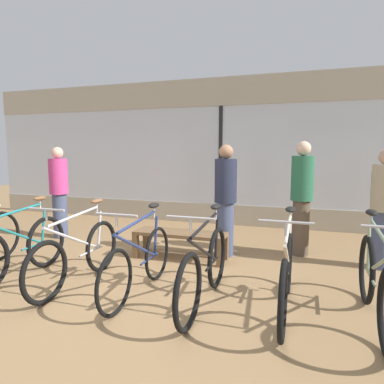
{
  "coord_description": "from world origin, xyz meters",
  "views": [
    {
      "loc": [
        1.78,
        -3.52,
        1.63
      ],
      "look_at": [
        0.0,
        1.83,
        0.95
      ],
      "focal_mm": 32.0,
      "sensor_mm": 36.0,
      "label": 1
    }
  ],
  "objects_px": {
    "bicycle_right": "(287,275)",
    "bicycle_far_right": "(376,284)",
    "display_bench": "(180,237)",
    "bicycle_center_right": "(205,269)",
    "bicycle_center": "(139,261)",
    "customer_near_bench": "(226,196)",
    "bicycle_center_left": "(77,254)",
    "customer_by_window": "(302,196)",
    "customer_near_rack": "(59,190)",
    "bicycle_left": "(19,249)",
    "customer_mid_floor": "(383,205)"
  },
  "relations": [
    {
      "from": "customer_near_rack",
      "to": "bicycle_center_right",
      "type": "bearing_deg",
      "value": -29.21
    },
    {
      "from": "bicycle_right",
      "to": "display_bench",
      "type": "relative_size",
      "value": 1.26
    },
    {
      "from": "customer_by_window",
      "to": "customer_mid_floor",
      "type": "relative_size",
      "value": 1.08
    },
    {
      "from": "bicycle_right",
      "to": "customer_near_bench",
      "type": "height_order",
      "value": "customer_near_bench"
    },
    {
      "from": "bicycle_center",
      "to": "bicycle_far_right",
      "type": "height_order",
      "value": "bicycle_far_right"
    },
    {
      "from": "bicycle_right",
      "to": "bicycle_far_right",
      "type": "bearing_deg",
      "value": -0.67
    },
    {
      "from": "customer_by_window",
      "to": "customer_near_bench",
      "type": "relative_size",
      "value": 1.03
    },
    {
      "from": "bicycle_center_left",
      "to": "bicycle_center",
      "type": "xyz_separation_m",
      "value": [
        0.84,
        -0.02,
        0.01
      ]
    },
    {
      "from": "bicycle_center_left",
      "to": "display_bench",
      "type": "distance_m",
      "value": 1.59
    },
    {
      "from": "bicycle_left",
      "to": "customer_mid_floor",
      "type": "distance_m",
      "value": 4.89
    },
    {
      "from": "bicycle_left",
      "to": "bicycle_center_left",
      "type": "height_order",
      "value": "bicycle_left"
    },
    {
      "from": "bicycle_left",
      "to": "bicycle_center_right",
      "type": "distance_m",
      "value": 2.46
    },
    {
      "from": "bicycle_center_right",
      "to": "bicycle_right",
      "type": "relative_size",
      "value": 1.0
    },
    {
      "from": "customer_mid_floor",
      "to": "bicycle_far_right",
      "type": "bearing_deg",
      "value": -101.67
    },
    {
      "from": "bicycle_center_right",
      "to": "bicycle_center",
      "type": "bearing_deg",
      "value": 178.55
    },
    {
      "from": "bicycle_far_right",
      "to": "bicycle_right",
      "type": "bearing_deg",
      "value": 179.33
    },
    {
      "from": "customer_near_rack",
      "to": "customer_mid_floor",
      "type": "distance_m",
      "value": 5.41
    },
    {
      "from": "bicycle_center_left",
      "to": "customer_by_window",
      "type": "relative_size",
      "value": 0.99
    },
    {
      "from": "bicycle_center_right",
      "to": "bicycle_right",
      "type": "bearing_deg",
      "value": 6.23
    },
    {
      "from": "bicycle_center_left",
      "to": "bicycle_far_right",
      "type": "bearing_deg",
      "value": 0.77
    },
    {
      "from": "bicycle_right",
      "to": "customer_near_rack",
      "type": "height_order",
      "value": "customer_near_rack"
    },
    {
      "from": "bicycle_center_left",
      "to": "customer_mid_floor",
      "type": "relative_size",
      "value": 1.06
    },
    {
      "from": "bicycle_center",
      "to": "customer_near_rack",
      "type": "xyz_separation_m",
      "value": [
        -2.63,
        1.88,
        0.51
      ]
    },
    {
      "from": "bicycle_left",
      "to": "bicycle_far_right",
      "type": "distance_m",
      "value": 4.09
    },
    {
      "from": "customer_near_rack",
      "to": "bicycle_far_right",
      "type": "bearing_deg",
      "value": -19.91
    },
    {
      "from": "bicycle_center_right",
      "to": "bicycle_far_right",
      "type": "distance_m",
      "value": 1.63
    },
    {
      "from": "customer_near_bench",
      "to": "bicycle_far_right",
      "type": "bearing_deg",
      "value": -43.13
    },
    {
      "from": "display_bench",
      "to": "customer_near_bench",
      "type": "xyz_separation_m",
      "value": [
        0.61,
        0.39,
        0.59
      ]
    },
    {
      "from": "customer_near_bench",
      "to": "bicycle_center_left",
      "type": "bearing_deg",
      "value": -129.48
    },
    {
      "from": "bicycle_left",
      "to": "customer_near_rack",
      "type": "xyz_separation_m",
      "value": [
        -0.94,
        1.93,
        0.51
      ]
    },
    {
      "from": "display_bench",
      "to": "customer_mid_floor",
      "type": "distance_m",
      "value": 2.9
    },
    {
      "from": "bicycle_center_left",
      "to": "customer_by_window",
      "type": "xyz_separation_m",
      "value": [
        2.55,
        2.14,
        0.56
      ]
    },
    {
      "from": "bicycle_center",
      "to": "customer_by_window",
      "type": "xyz_separation_m",
      "value": [
        1.71,
        2.15,
        0.55
      ]
    },
    {
      "from": "bicycle_left",
      "to": "bicycle_center",
      "type": "xyz_separation_m",
      "value": [
        1.68,
        0.04,
        -0.0
      ]
    },
    {
      "from": "display_bench",
      "to": "bicycle_left",
      "type": "bearing_deg",
      "value": -139.81
    },
    {
      "from": "bicycle_center",
      "to": "customer_near_rack",
      "type": "bearing_deg",
      "value": 144.33
    },
    {
      "from": "customer_by_window",
      "to": "customer_mid_floor",
      "type": "xyz_separation_m",
      "value": [
        1.08,
        -0.28,
        -0.05
      ]
    },
    {
      "from": "bicycle_center_left",
      "to": "bicycle_center_right",
      "type": "bearing_deg",
      "value": -1.31
    },
    {
      "from": "customer_near_rack",
      "to": "bicycle_right",
      "type": "bearing_deg",
      "value": -23.2
    },
    {
      "from": "customer_near_bench",
      "to": "bicycle_left",
      "type": "bearing_deg",
      "value": -141.62
    },
    {
      "from": "display_bench",
      "to": "bicycle_right",
      "type": "bearing_deg",
      "value": -38.71
    },
    {
      "from": "bicycle_left",
      "to": "display_bench",
      "type": "relative_size",
      "value": 1.22
    },
    {
      "from": "bicycle_center_right",
      "to": "customer_by_window",
      "type": "xyz_separation_m",
      "value": [
        0.93,
        2.17,
        0.55
      ]
    },
    {
      "from": "bicycle_left",
      "to": "bicycle_center_right",
      "type": "xyz_separation_m",
      "value": [
        2.46,
        0.02,
        0.01
      ]
    },
    {
      "from": "customer_by_window",
      "to": "customer_near_rack",
      "type": "bearing_deg",
      "value": -176.44
    },
    {
      "from": "bicycle_center",
      "to": "bicycle_right",
      "type": "height_order",
      "value": "bicycle_right"
    },
    {
      "from": "bicycle_center",
      "to": "customer_near_bench",
      "type": "xyz_separation_m",
      "value": [
        0.59,
        1.76,
        0.55
      ]
    },
    {
      "from": "bicycle_right",
      "to": "customer_by_window",
      "type": "distance_m",
      "value": 2.16
    },
    {
      "from": "bicycle_left",
      "to": "display_bench",
      "type": "distance_m",
      "value": 2.19
    },
    {
      "from": "bicycle_center_left",
      "to": "bicycle_far_right",
      "type": "height_order",
      "value": "bicycle_far_right"
    }
  ]
}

